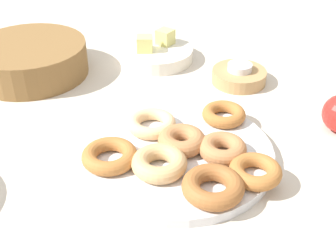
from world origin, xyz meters
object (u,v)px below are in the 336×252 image
object	(u,v)px
fruit_bowl	(157,54)
tealight	(240,67)
donut_6	(159,163)
donut_plate	(176,153)
basket	(30,59)
donut_0	(224,114)
melon_chunk_right	(165,37)
donut_2	(223,149)
melon_chunk_left	(145,44)
donut_3	(110,156)
donut_4	(213,187)
candle_holder	(239,76)
donut_7	(255,171)
donut_1	(152,124)
donut_5	(181,139)

from	to	relation	value
fruit_bowl	tealight	bearing A→B (deg)	-59.16
donut_6	tealight	bearing A→B (deg)	34.60
donut_plate	fruit_bowl	bearing A→B (deg)	68.26
basket	donut_0	bearing A→B (deg)	-55.70
basket	melon_chunk_right	size ratio (longest dim) A/B	7.09
donut_2	basket	distance (m)	0.52
fruit_bowl	donut_6	bearing A→B (deg)	-116.12
donut_2	melon_chunk_left	world-z (taller)	melon_chunk_left
donut_3	basket	bearing A→B (deg)	94.04
basket	fruit_bowl	size ratio (longest dim) A/B	1.46
donut_4	melon_chunk_right	xyz separation A→B (m)	(0.18, 0.50, 0.02)
candle_holder	melon_chunk_left	distance (m)	0.24
donut_6	candle_holder	size ratio (longest dim) A/B	0.75
donut_4	fruit_bowl	bearing A→B (deg)	72.88
donut_3	basket	world-z (taller)	basket
donut_0	fruit_bowl	distance (m)	0.32
donut_plate	donut_7	distance (m)	0.14
donut_0	donut_6	bearing A→B (deg)	-156.23
donut_7	melon_chunk_right	world-z (taller)	melon_chunk_right
donut_plate	donut_1	xyz separation A→B (m)	(-0.01, 0.08, 0.02)
tealight	fruit_bowl	xyz separation A→B (m)	(-0.11, 0.19, -0.02)
donut_5	donut_3	bearing A→B (deg)	172.26
donut_0	candle_holder	distance (m)	0.19
donut_6	candle_holder	distance (m)	0.37
donut_7	basket	bearing A→B (deg)	111.32
donut_6	candle_holder	bearing A→B (deg)	34.60
tealight	donut_4	bearing A→B (deg)	-131.13
donut_plate	donut_4	xyz separation A→B (m)	(-0.01, -0.12, 0.02)
donut_plate	donut_7	xyz separation A→B (m)	(0.07, -0.12, 0.02)
donut_3	melon_chunk_left	xyz separation A→B (m)	(0.23, 0.34, 0.02)
basket	donut_plate	bearing A→B (deg)	-71.74
basket	melon_chunk_right	distance (m)	0.32
basket	fruit_bowl	world-z (taller)	basket
donut_3	melon_chunk_right	size ratio (longest dim) A/B	2.54
donut_7	melon_chunk_left	world-z (taller)	melon_chunk_left
tealight	fruit_bowl	size ratio (longest dim) A/B	0.31
basket	fruit_bowl	bearing A→B (deg)	-13.68
donut_6	melon_chunk_right	world-z (taller)	melon_chunk_right
donut_0	basket	bearing A→B (deg)	124.30
candle_holder	donut_7	bearing A→B (deg)	-121.35
donut_2	melon_chunk_right	xyz separation A→B (m)	(0.11, 0.42, 0.02)
donut_1	donut_7	world-z (taller)	donut_7
donut_3	donut_4	xyz separation A→B (m)	(0.11, -0.14, 0.00)
fruit_bowl	melon_chunk_left	size ratio (longest dim) A/B	4.85
donut_3	donut_7	xyz separation A→B (m)	(0.19, -0.14, -0.00)
donut_6	basket	bearing A→B (deg)	101.05
donut_5	fruit_bowl	size ratio (longest dim) A/B	0.47
donut_5	donut_plate	bearing A→B (deg)	-158.52
donut_2	fruit_bowl	size ratio (longest dim) A/B	0.46
donut_plate	basket	bearing A→B (deg)	108.26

